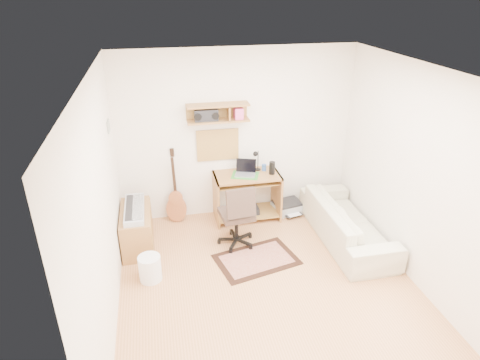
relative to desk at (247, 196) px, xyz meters
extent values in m
cube|color=tan|center=(-0.10, -1.73, -0.38)|extent=(3.60, 4.00, 0.01)
cube|color=white|center=(-0.10, -1.73, 2.23)|extent=(3.60, 4.00, 0.01)
cube|color=white|center=(-0.10, 0.28, 0.93)|extent=(3.60, 0.01, 2.60)
cube|color=white|center=(-1.91, -1.73, 0.93)|extent=(0.01, 4.00, 2.60)
cube|color=white|center=(1.70, -1.73, 0.93)|extent=(0.01, 4.00, 2.60)
cube|color=#A16D38|center=(-0.40, 0.15, 1.32)|extent=(0.90, 0.25, 0.26)
cube|color=tan|center=(-0.40, 0.25, 0.79)|extent=(0.64, 0.03, 0.49)
cube|color=#4C8CBF|center=(-1.89, -0.23, 1.34)|extent=(0.02, 0.20, 0.15)
cylinder|color=black|center=(0.38, -0.05, 0.47)|extent=(0.09, 0.09, 0.20)
cylinder|color=#355A9F|center=(0.29, 0.10, 0.43)|extent=(0.07, 0.07, 0.10)
cube|color=black|center=(-0.57, 0.15, 1.30)|extent=(0.34, 0.15, 0.17)
cube|color=tan|center=(-0.12, -1.13, -0.37)|extent=(1.19, 0.93, 0.01)
cube|color=#A16D38|center=(-1.68, -0.44, -0.10)|extent=(0.40, 0.90, 0.55)
cube|color=#B2B5BA|center=(-1.68, -0.44, 0.21)|extent=(0.26, 0.83, 0.07)
cylinder|color=white|center=(-1.52, -1.24, -0.21)|extent=(0.29, 0.29, 0.34)
cube|color=#A5A8AA|center=(0.69, 0.04, -0.29)|extent=(0.51, 0.44, 0.17)
imported|color=beige|center=(1.28, -0.88, 0.00)|extent=(0.56, 1.93, 0.76)
camera|label=1|loc=(-1.28, -5.60, 3.03)|focal=31.16mm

